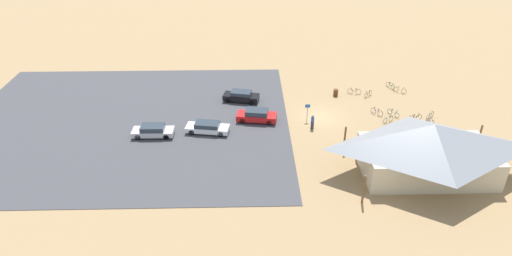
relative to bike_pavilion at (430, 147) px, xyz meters
name	(u,v)px	position (x,y,z in m)	size (l,w,h in m)	color
ground	(320,117)	(8.35, -11.82, -3.04)	(160.00, 160.00, 0.00)	#9E7F56
parking_lot_asphalt	(126,122)	(31.32, -11.01, -3.01)	(37.90, 31.34, 0.05)	#424247
bike_pavilion	(430,147)	(0.00, 0.00, 0.00)	(14.45, 8.87, 5.43)	beige
trash_bin	(336,93)	(5.51, -17.59, -2.59)	(0.60, 0.60, 0.90)	brown
lot_sign	(307,110)	(10.09, -10.98, -1.63)	(0.56, 0.08, 2.20)	#99999E
bicycle_red_yard_center	(354,91)	(2.96, -18.07, -2.65)	(1.75, 0.54, 0.83)	black
bicycle_black_edge_north	(415,117)	(-2.65, -10.67, -2.65)	(1.70, 0.49, 0.89)	black
bicycle_white_front_row	(388,120)	(0.65, -10.30, -2.69)	(1.44, 0.79, 0.75)	black
bicycle_yellow_near_sign	(400,90)	(-3.16, -18.36, -2.67)	(1.51, 1.02, 0.84)	black
bicycle_purple_mid_cluster	(377,112)	(1.50, -12.17, -2.64)	(1.15, 1.37, 0.87)	black
bicycle_orange_lone_west	(368,94)	(1.30, -17.26, -2.67)	(1.25, 1.13, 0.80)	black
bicycle_blue_by_bin	(431,123)	(-4.04, -9.29, -2.66)	(0.68, 1.62, 0.86)	black
bicycle_green_yard_right	(390,86)	(-2.34, -19.80, -2.67)	(0.83, 1.46, 0.86)	black
bicycle_teal_back_row	(393,113)	(-0.41, -11.85, -2.66)	(1.00, 1.53, 0.87)	black
bicycle_silver_yard_left	(430,116)	(-4.52, -11.00, -2.65)	(1.33, 1.28, 0.87)	black
car_red_aisle_side	(257,115)	(16.00, -10.91, -2.27)	(4.85, 2.58, 1.46)	red
car_black_back_corner	(241,96)	(17.85, -16.24, -2.30)	(4.74, 2.68, 1.37)	black
car_white_mid_lot	(207,127)	(21.58, -8.37, -2.36)	(5.01, 2.50, 1.25)	white
car_silver_second_row	(153,131)	(27.52, -7.72, -2.33)	(4.55, 1.87, 1.31)	#BCBCC1
visitor_at_bikes	(312,121)	(9.73, -9.03, -2.11)	(0.39, 0.40, 1.76)	#2D3347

